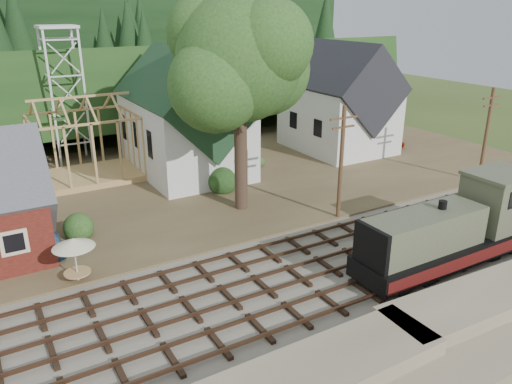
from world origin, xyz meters
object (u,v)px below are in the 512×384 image
locomotive (456,230)px  patio_set (73,245)px  car_blue (50,244)px  car_red (384,143)px

locomotive → patio_set: locomotive is taller
car_blue → car_red: (33.08, 6.90, 0.06)m
locomotive → car_blue: bearing=147.8°
locomotive → car_red: 23.53m
locomotive → patio_set: 20.92m
locomotive → patio_set: (-19.11, 8.50, 0.23)m
patio_set → car_red: bearing=18.6°
car_red → patio_set: patio_set is taller
locomotive → car_blue: size_ratio=3.62×
locomotive → patio_set: bearing=156.0°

